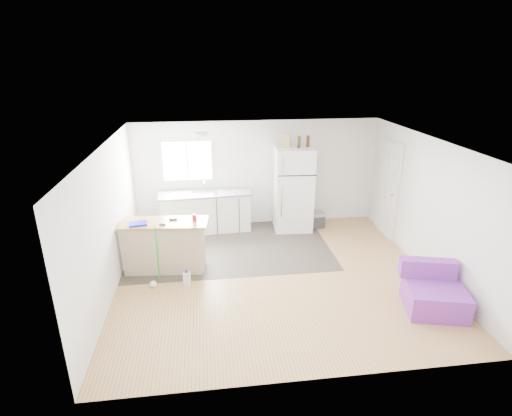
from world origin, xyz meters
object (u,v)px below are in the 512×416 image
(red_cup, at_px, (194,217))
(purple_seat, at_px, (434,293))
(refrigerator, at_px, (293,189))
(mop, at_px, (155,274))
(cardboard_box, at_px, (286,141))
(cooler, at_px, (314,220))
(bottle_right, at_px, (308,141))
(blue_tray, at_px, (138,224))
(peninsula, at_px, (165,246))
(bottle_left, at_px, (299,142))
(cleaner_jug, at_px, (187,278))
(kitchen_cabinets, at_px, (206,211))

(red_cup, bearing_deg, purple_seat, -25.66)
(refrigerator, distance_m, purple_seat, 3.75)
(mop, xyz_separation_m, cardboard_box, (2.65, 2.15, 1.79))
(cooler, distance_m, bottle_right, 1.84)
(blue_tray, relative_size, cardboard_box, 1.00)
(peninsula, height_order, bottle_left, bottle_left)
(peninsula, xyz_separation_m, bottle_right, (2.99, 1.55, 1.52))
(bottle_left, height_order, bottle_right, same)
(peninsula, relative_size, cleaner_jug, 5.63)
(purple_seat, relative_size, blue_tray, 3.44)
(cardboard_box, relative_size, bottle_right, 1.20)
(bottle_left, bearing_deg, cleaner_jug, -138.64)
(cooler, relative_size, cleaner_jug, 1.69)
(bottle_left, bearing_deg, red_cup, -145.87)
(blue_tray, xyz_separation_m, cardboard_box, (2.92, 1.65, 1.06))
(cooler, bearing_deg, purple_seat, -78.70)
(kitchen_cabinets, height_order, cleaner_jug, kitchen_cabinets)
(purple_seat, distance_m, blue_tray, 4.99)
(refrigerator, xyz_separation_m, bottle_right, (0.28, -0.05, 1.06))
(cleaner_jug, distance_m, mop, 0.55)
(kitchen_cabinets, relative_size, purple_seat, 1.98)
(mop, distance_m, cardboard_box, 3.86)
(cleaner_jug, relative_size, bottle_right, 1.13)
(kitchen_cabinets, height_order, bottle_left, bottle_left)
(kitchen_cabinets, relative_size, blue_tray, 6.81)
(cardboard_box, height_order, bottle_right, cardboard_box)
(bottle_left, bearing_deg, blue_tray, -153.84)
(bottle_right, bearing_deg, purple_seat, -69.60)
(cooler, bearing_deg, cardboard_box, 173.19)
(refrigerator, xyz_separation_m, cleaner_jug, (-2.32, -2.20, -0.81))
(refrigerator, relative_size, bottle_left, 7.50)
(blue_tray, distance_m, bottle_right, 3.91)
(kitchen_cabinets, relative_size, bottle_left, 8.17)
(purple_seat, distance_m, mop, 4.53)
(kitchen_cabinets, bearing_deg, bottle_left, -9.05)
(peninsula, height_order, cardboard_box, cardboard_box)
(kitchen_cabinets, xyz_separation_m, red_cup, (-0.19, -1.70, 0.55))
(blue_tray, height_order, bottle_right, bottle_right)
(peninsula, bearing_deg, blue_tray, -164.35)
(blue_tray, bearing_deg, bottle_right, 25.49)
(peninsula, bearing_deg, mop, -98.34)
(cardboard_box, bearing_deg, blue_tray, -150.52)
(kitchen_cabinets, xyz_separation_m, bottle_right, (2.24, -0.14, 1.54))
(peninsula, height_order, purple_seat, peninsula)
(red_cup, bearing_deg, bottle_left, 34.13)
(bottle_left, bearing_deg, purple_seat, -66.19)
(refrigerator, relative_size, cooler, 3.93)
(blue_tray, height_order, bottle_left, bottle_left)
(purple_seat, bearing_deg, peninsula, 171.62)
(kitchen_cabinets, distance_m, red_cup, 1.80)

